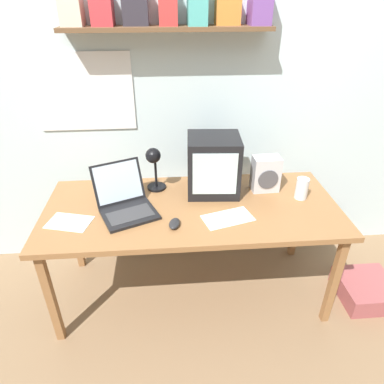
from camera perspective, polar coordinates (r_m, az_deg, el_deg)
The scene contains 12 objects.
ground_plane at distance 2.57m, azimuth 0.00°, elevation -15.87°, with size 12.00×12.00×0.00m, color #8A6B4C.
back_wall at distance 2.37m, azimuth -1.23°, elevation 17.18°, with size 5.60×0.24×2.60m.
corner_desk at distance 2.14m, azimuth 0.00°, elevation -3.54°, with size 1.81×0.78×0.72m.
crt_monitor at distance 2.19m, azimuth 3.56°, elevation 4.51°, with size 0.35×0.32×0.37m.
laptop at distance 2.09m, azimuth -11.21°, elevation -1.29°, with size 0.42×0.44×0.26m.
desk_lamp at distance 2.18m, azimuth -6.36°, elevation 4.83°, with size 0.12×0.17×0.31m.
juice_glass at distance 2.27m, azimuth 17.81°, elevation 0.42°, with size 0.08×0.08×0.14m.
space_heater at distance 2.28m, azimuth 12.17°, elevation 2.98°, with size 0.18×0.13×0.23m.
computer_mouse at distance 1.93m, azimuth -2.94°, elevation -5.27°, with size 0.08×0.12×0.03m.
loose_paper_near_monitor at distance 2.01m, azimuth 5.99°, elevation -4.35°, with size 0.32×0.23×0.00m.
open_notebook at distance 2.09m, azimuth -19.76°, elevation -4.76°, with size 0.27×0.22×0.00m.
floor_cushion at distance 2.75m, azimuth 26.99°, elevation -14.28°, with size 0.36×0.36×0.14m.
Camera 1 is at (-0.14, -1.77, 1.86)m, focal length 32.00 mm.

